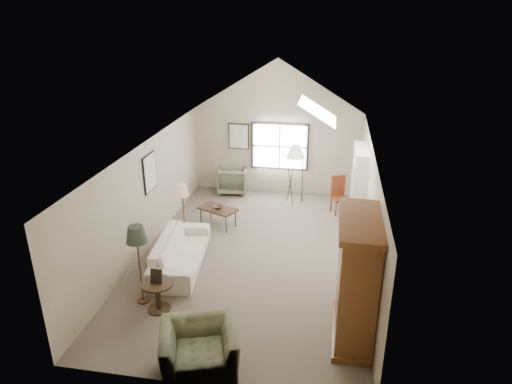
% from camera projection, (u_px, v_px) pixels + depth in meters
% --- Properties ---
extents(room_shell, '(5.01, 8.01, 4.00)m').
position_uv_depth(room_shell, '(253.00, 117.00, 9.30)').
color(room_shell, brown).
rests_on(room_shell, ground).
extents(window, '(1.72, 0.08, 1.42)m').
position_uv_depth(window, '(280.00, 146.00, 13.56)').
color(window, black).
rests_on(window, room_shell).
extents(skylight, '(0.80, 1.20, 0.52)m').
position_uv_depth(skylight, '(319.00, 110.00, 9.91)').
color(skylight, white).
rests_on(skylight, room_shell).
extents(wall_art, '(1.97, 3.71, 0.88)m').
position_uv_depth(wall_art, '(195.00, 154.00, 11.92)').
color(wall_art, black).
rests_on(wall_art, room_shell).
extents(armoire, '(0.60, 1.50, 2.20)m').
position_uv_depth(armoire, '(357.00, 280.00, 7.55)').
color(armoire, brown).
rests_on(armoire, ground).
extents(tv_alcove, '(0.32, 1.30, 2.10)m').
position_uv_depth(tv_alcove, '(358.00, 189.00, 11.16)').
color(tv_alcove, white).
rests_on(tv_alcove, ground).
extents(media_console, '(0.34, 1.18, 0.60)m').
position_uv_depth(media_console, '(355.00, 221.00, 11.48)').
color(media_console, '#382316').
rests_on(media_console, ground).
extents(tv_panel, '(0.05, 0.90, 0.55)m').
position_uv_depth(tv_panel, '(357.00, 198.00, 11.25)').
color(tv_panel, black).
rests_on(tv_panel, media_console).
extents(sofa, '(1.16, 2.44, 0.69)m').
position_uv_depth(sofa, '(180.00, 252.00, 9.94)').
color(sofa, '#F1E4D0').
rests_on(sofa, ground).
extents(armchair_near, '(1.43, 1.34, 0.76)m').
position_uv_depth(armchair_near, '(200.00, 350.00, 7.04)').
color(armchair_near, '#545B3F').
rests_on(armchair_near, ground).
extents(armchair_far, '(0.94, 0.97, 0.80)m').
position_uv_depth(armchair_far, '(233.00, 180.00, 13.94)').
color(armchair_far, '#575E41').
rests_on(armchair_far, ground).
extents(coffee_table, '(1.11, 0.90, 0.50)m').
position_uv_depth(coffee_table, '(218.00, 217.00, 11.81)').
color(coffee_table, '#3E2419').
rests_on(coffee_table, ground).
extents(bowl, '(0.31, 0.31, 0.06)m').
position_uv_depth(bowl, '(218.00, 207.00, 11.71)').
color(bowl, '#382217').
rests_on(bowl, coffee_table).
extents(side_table, '(0.65, 0.65, 0.59)m').
position_uv_depth(side_table, '(158.00, 296.00, 8.48)').
color(side_table, '#372716').
rests_on(side_table, ground).
extents(side_chair, '(0.53, 0.53, 1.04)m').
position_uv_depth(side_chair, '(340.00, 196.00, 12.45)').
color(side_chair, brown).
rests_on(side_chair, ground).
extents(tripod_lamp, '(0.68, 0.68, 1.79)m').
position_uv_depth(tripod_lamp, '(295.00, 174.00, 12.92)').
color(tripod_lamp, white).
rests_on(tripod_lamp, ground).
extents(dark_lamp, '(0.43, 0.43, 1.64)m').
position_uv_depth(dark_lamp, '(139.00, 264.00, 8.53)').
color(dark_lamp, black).
rests_on(dark_lamp, ground).
extents(tan_lamp, '(0.32, 0.32, 1.48)m').
position_uv_depth(tan_lamp, '(184.00, 212.00, 10.94)').
color(tan_lamp, tan).
rests_on(tan_lamp, ground).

